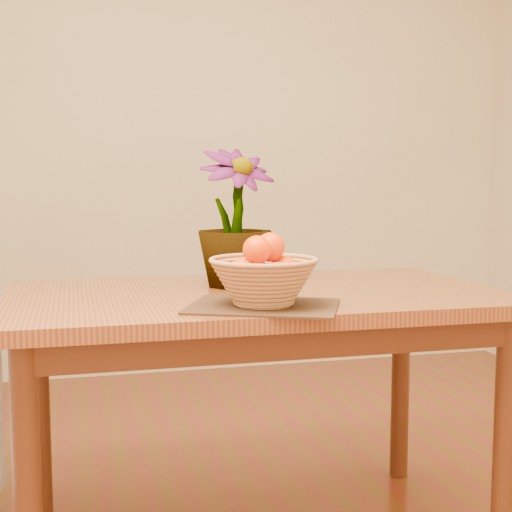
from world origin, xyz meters
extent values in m
cube|color=#F5E8BA|center=(0.00, 2.25, 1.35)|extent=(4.00, 0.02, 2.70)
cube|color=brown|center=(0.00, 0.30, 0.73)|extent=(1.40, 0.80, 0.04)
cube|color=#452010|center=(0.00, 0.30, 0.67)|extent=(1.28, 0.68, 0.08)
cylinder|color=#452010|center=(-0.62, -0.02, 0.35)|extent=(0.06, 0.06, 0.71)
cylinder|color=#452010|center=(0.62, -0.02, 0.35)|extent=(0.06, 0.06, 0.71)
cylinder|color=#452010|center=(-0.62, 0.62, 0.35)|extent=(0.06, 0.06, 0.71)
cylinder|color=#452010|center=(0.62, 0.62, 0.35)|extent=(0.06, 0.06, 0.71)
cube|color=#382314|center=(-0.05, 0.04, 0.75)|extent=(0.45, 0.40, 0.01)
cylinder|color=tan|center=(-0.05, 0.04, 0.76)|extent=(0.14, 0.14, 0.01)
sphere|color=#E84C03|center=(-0.05, 0.04, 0.83)|extent=(0.06, 0.06, 0.06)
sphere|color=#E84C03|center=(0.01, 0.06, 0.84)|extent=(0.07, 0.07, 0.07)
sphere|color=#E84C03|center=(-0.06, 0.10, 0.84)|extent=(0.07, 0.07, 0.07)
sphere|color=#E84C03|center=(-0.10, 0.02, 0.84)|extent=(0.07, 0.07, 0.07)
sphere|color=#E84C03|center=(-0.03, -0.02, 0.84)|extent=(0.07, 0.07, 0.07)
sphere|color=#E84C03|center=(-0.02, 0.06, 0.90)|extent=(0.07, 0.07, 0.07)
sphere|color=#E84C03|center=(-0.07, 0.02, 0.90)|extent=(0.07, 0.07, 0.07)
imported|color=#1D4F16|center=(-0.03, 0.41, 0.96)|extent=(0.29, 0.29, 0.42)
camera|label=1|loc=(-0.50, -1.66, 1.06)|focal=50.00mm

